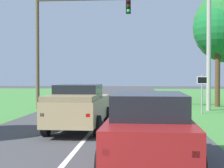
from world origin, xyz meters
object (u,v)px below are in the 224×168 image
object	(u,v)px
red_suv_near	(149,128)
extra_tree_1	(218,30)
keep_moving_sign	(202,88)
utility_pole_right	(209,44)
pickup_truck_lead	(79,106)
traffic_light	(63,32)

from	to	relation	value
red_suv_near	extra_tree_1	distance (m)	18.15
keep_moving_sign	utility_pole_right	xyz separation A→B (m)	(0.78, 1.99, 2.81)
red_suv_near	pickup_truck_lead	xyz separation A→B (m)	(-2.71, 5.46, 0.03)
traffic_light	keep_moving_sign	world-z (taller)	traffic_light
red_suv_near	extra_tree_1	world-z (taller)	extra_tree_1
traffic_light	extra_tree_1	bearing A→B (deg)	13.50
pickup_truck_lead	traffic_light	distance (m)	9.96
traffic_light	utility_pole_right	bearing A→B (deg)	-1.49
keep_moving_sign	extra_tree_1	size ratio (longest dim) A/B	0.32
extra_tree_1	traffic_light	bearing A→B (deg)	-166.50
pickup_truck_lead	keep_moving_sign	bearing A→B (deg)	45.96
keep_moving_sign	extra_tree_1	distance (m)	6.63
traffic_light	keep_moving_sign	bearing A→B (deg)	-14.23
traffic_light	utility_pole_right	world-z (taller)	utility_pole_right
traffic_light	keep_moving_sign	size ratio (longest dim) A/B	3.40
traffic_light	utility_pole_right	size ratio (longest dim) A/B	0.92
keep_moving_sign	utility_pole_right	size ratio (longest dim) A/B	0.27
pickup_truck_lead	utility_pole_right	distance (m)	11.39
utility_pole_right	extra_tree_1	bearing A→B (deg)	66.87
red_suv_near	traffic_light	distance (m)	15.65
red_suv_near	traffic_light	xyz separation A→B (m)	(-5.35, 14.08, 4.24)
pickup_truck_lead	utility_pole_right	size ratio (longest dim) A/B	0.64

